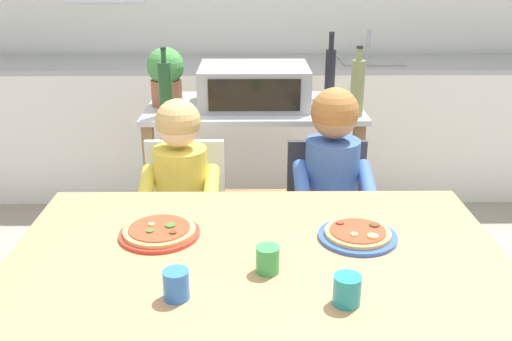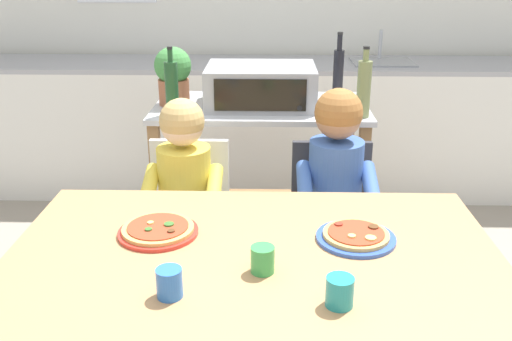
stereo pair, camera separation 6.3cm
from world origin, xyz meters
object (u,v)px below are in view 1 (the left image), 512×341
bottle_clear_vinegar (357,87)px  dining_chair_right (327,222)px  pizza_plate_red_rimmed (160,232)px  drinking_cup_teal (347,290)px  drinking_cup_green (268,259)px  child_in_yellow_shirt (180,196)px  pizza_plate_blue_rimmed (358,235)px  dining_chair_left (185,222)px  bottle_dark_olive_oil (165,88)px  drinking_cup_blue (176,284)px  kitchen_island_cart (253,161)px  bottle_squat_spirits (330,71)px  potted_herb_plant (166,75)px  dining_table (257,280)px  toaster_oven (253,86)px  child_in_blue_striped_shirt (333,189)px

bottle_clear_vinegar → dining_chair_right: (-0.15, -0.29, -0.53)m
pizza_plate_red_rimmed → drinking_cup_teal: 0.65m
drinking_cup_green → drinking_cup_teal: (0.20, -0.16, 0.00)m
child_in_yellow_shirt → pizza_plate_blue_rimmed: child_in_yellow_shirt is taller
dining_chair_left → drinking_cup_green: (0.33, -0.86, 0.30)m
bottle_dark_olive_oil → drinking_cup_teal: size_ratio=3.92×
dining_chair_left → drinking_cup_blue: size_ratio=10.21×
bottle_dark_olive_oil → pizza_plate_red_rimmed: bottle_dark_olive_oil is taller
kitchen_island_cart → child_in_yellow_shirt: size_ratio=1.02×
bottle_squat_spirits → pizza_plate_red_rimmed: bottle_squat_spirits is taller
dining_chair_right → child_in_yellow_shirt: bearing=-169.6°
kitchen_island_cart → bottle_dark_olive_oil: 0.61m
drinking_cup_blue → kitchen_island_cart: bearing=82.0°
kitchen_island_cart → potted_herb_plant: size_ratio=3.70×
dining_table → drinking_cup_teal: size_ratio=18.63×
potted_herb_plant → drinking_cup_blue: bearing=-81.7°
kitchen_island_cart → bottle_clear_vinegar: bottle_clear_vinegar is taller
kitchen_island_cart → drinking_cup_teal: bearing=-81.4°
dining_chair_left → dining_chair_right: (0.62, -0.01, 0.00)m
child_in_yellow_shirt → pizza_plate_blue_rimmed: 0.83m
bottle_clear_vinegar → drinking_cup_blue: bottle_clear_vinegar is taller
kitchen_island_cart → drinking_cup_blue: kitchen_island_cart is taller
drinking_cup_blue → drinking_cup_teal: (0.43, -0.03, -0.00)m
dining_table → pizza_plate_red_rimmed: pizza_plate_red_rimmed is taller
bottle_clear_vinegar → dining_chair_left: bearing=-160.0°
toaster_oven → dining_chair_right: (0.32, -0.49, -0.49)m
bottle_squat_spirits → dining_chair_right: bearing=-96.6°
bottle_clear_vinegar → drinking_cup_green: bearing=-111.0°
drinking_cup_blue → dining_chair_left: bearing=95.6°
dining_chair_right → drinking_cup_blue: drinking_cup_blue is taller
kitchen_island_cart → drinking_cup_blue: size_ratio=13.11×
child_in_blue_striped_shirt → drinking_cup_blue: size_ratio=13.44×
bottle_clear_vinegar → child_in_yellow_shirt: bearing=-152.4°
potted_herb_plant → child_in_blue_striped_shirt: bearing=-39.7°
toaster_oven → child_in_blue_striped_shirt: 0.75m
bottle_clear_vinegar → bottle_dark_olive_oil: (-0.87, 0.02, -0.01)m
dining_chair_left → pizza_plate_blue_rimmed: (0.62, -0.66, 0.28)m
toaster_oven → dining_chair_left: size_ratio=0.64×
pizza_plate_red_rimmed → drinking_cup_green: bearing=-33.4°
toaster_oven → dining_chair_left: 0.75m
dining_table → drinking_cup_green: bearing=-73.7°
drinking_cup_teal → potted_herb_plant: bearing=113.4°
drinking_cup_blue → potted_herb_plant: bearing=98.3°
kitchen_island_cart → dining_table: (0.00, -1.24, 0.07)m
bottle_squat_spirits → dining_table: size_ratio=0.22×
bottle_clear_vinegar → dining_chair_left: size_ratio=0.39×
dining_chair_right → child_in_yellow_shirt: (-0.62, -0.11, 0.17)m
pizza_plate_red_rimmed → dining_table: bearing=-22.0°
potted_herb_plant → bottle_squat_spirits: bearing=12.2°
drinking_cup_green → child_in_blue_striped_shirt: bearing=68.6°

